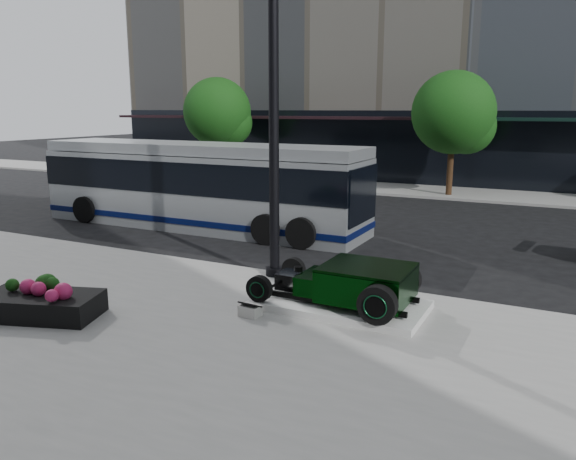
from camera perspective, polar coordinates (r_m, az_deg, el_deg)
The scene contains 9 objects.
ground at distance 15.70m, azimuth 2.94°, elevation -2.90°, with size 120.00×120.00×0.00m, color black.
sidewalk_far at distance 28.81m, azimuth 14.42°, elevation 3.79°, with size 70.00×4.00×0.12m, color gray.
street_trees at distance 27.39m, azimuth 16.78°, elevation 11.04°, with size 29.80×3.80×5.70m.
display_plinth at distance 11.57m, azimuth 5.33°, elevation -7.52°, with size 3.40×1.80×0.15m, color silver.
hot_rod at distance 11.29m, azimuth 6.96°, elevation -5.36°, with size 3.22×2.00×0.81m.
info_plaque at distance 11.09m, azimuth -3.87°, elevation -8.10°, with size 0.42×0.32×0.31m.
lamppost at distance 13.15m, azimuth -1.45°, elevation 10.71°, with size 0.43×0.43×7.84m.
flower_planter at distance 12.02m, azimuth -23.82°, elevation -6.82°, with size 2.48×1.77×0.73m.
transit_bus at distance 19.89m, azimuth -8.99°, elevation 4.54°, with size 12.12×2.88×2.92m.
Camera 1 is at (6.15, -13.86, 4.09)m, focal length 35.00 mm.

